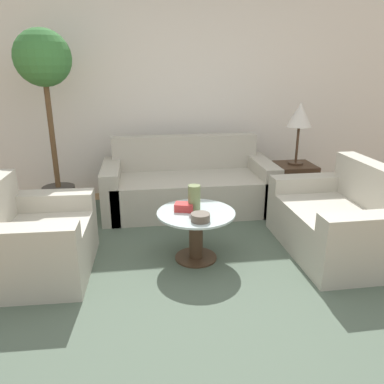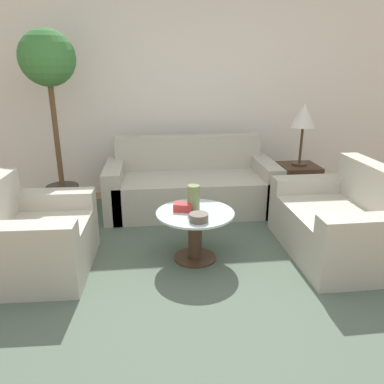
# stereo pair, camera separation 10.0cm
# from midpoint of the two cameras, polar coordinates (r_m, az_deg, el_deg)

# --- Properties ---
(ground_plane) EXTENTS (14.00, 14.00, 0.00)m
(ground_plane) POSITION_cam_midpoint_polar(r_m,az_deg,el_deg) (2.81, 3.63, -17.35)
(ground_plane) COLOR #9E754C
(wall_back) EXTENTS (10.00, 0.06, 2.60)m
(wall_back) POSITION_cam_midpoint_polar(r_m,az_deg,el_deg) (5.01, -1.54, 14.71)
(wall_back) COLOR white
(wall_back) RESTS_ON ground_plane
(rug) EXTENTS (3.63, 3.40, 0.01)m
(rug) POSITION_cam_midpoint_polar(r_m,az_deg,el_deg) (3.42, 1.31, -10.04)
(rug) COLOR #4C5B4C
(rug) RESTS_ON ground_plane
(sofa_main) EXTENTS (1.98, 0.89, 0.84)m
(sofa_main) POSITION_cam_midpoint_polar(r_m,az_deg,el_deg) (4.50, 0.41, 0.93)
(sofa_main) COLOR #B2AD9E
(sofa_main) RESTS_ON ground_plane
(armchair) EXTENTS (0.85, 0.98, 0.80)m
(armchair) POSITION_cam_midpoint_polar(r_m,az_deg,el_deg) (3.38, -22.56, -6.85)
(armchair) COLOR #B2AD9E
(armchair) RESTS_ON ground_plane
(loveseat) EXTENTS (0.86, 1.27, 0.82)m
(loveseat) POSITION_cam_midpoint_polar(r_m,az_deg,el_deg) (3.70, 22.78, -4.64)
(loveseat) COLOR #B2AD9E
(loveseat) RESTS_ON ground_plane
(coffee_table) EXTENTS (0.68, 0.68, 0.45)m
(coffee_table) POSITION_cam_midpoint_polar(r_m,az_deg,el_deg) (3.30, 1.35, -5.67)
(coffee_table) COLOR #422D1E
(coffee_table) RESTS_ON ground_plane
(side_table) EXTENTS (0.44, 0.44, 0.52)m
(side_table) POSITION_cam_midpoint_polar(r_m,az_deg,el_deg) (4.74, 16.31, 0.90)
(side_table) COLOR #422D1E
(side_table) RESTS_ON ground_plane
(table_lamp) EXTENTS (0.29, 0.29, 0.73)m
(table_lamp) POSITION_cam_midpoint_polar(r_m,az_deg,el_deg) (4.56, 17.27, 10.82)
(table_lamp) COLOR #422D1E
(table_lamp) RESTS_ON side_table
(potted_plant) EXTENTS (0.60, 0.60, 2.03)m
(potted_plant) POSITION_cam_midpoint_polar(r_m,az_deg,el_deg) (4.50, -20.18, 15.23)
(potted_plant) COLOR #3D3833
(potted_plant) RESTS_ON ground_plane
(vase) EXTENTS (0.11, 0.11, 0.22)m
(vase) POSITION_cam_midpoint_polar(r_m,az_deg,el_deg) (3.24, 1.12, -0.89)
(vase) COLOR #6B7A4C
(vase) RESTS_ON coffee_table
(bowl) EXTENTS (0.16, 0.16, 0.06)m
(bowl) POSITION_cam_midpoint_polar(r_m,az_deg,el_deg) (3.04, 1.98, -3.90)
(bowl) COLOR brown
(bowl) RESTS_ON coffee_table
(book_stack) EXTENTS (0.19, 0.15, 0.07)m
(book_stack) POSITION_cam_midpoint_polar(r_m,az_deg,el_deg) (3.25, -0.42, -2.30)
(book_stack) COLOR #BC3333
(book_stack) RESTS_ON coffee_table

